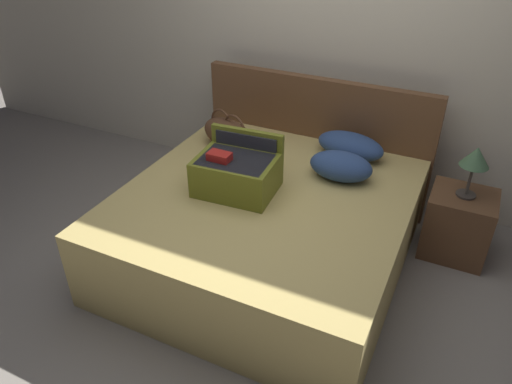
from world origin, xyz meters
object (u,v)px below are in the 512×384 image
Objects in this scene: table_lamp at (475,159)px; pillow_near_headboard at (350,146)px; hard_case_large at (237,172)px; duffel_bag at (228,134)px; bed at (265,229)px; pillow_center_head at (341,166)px; nightstand at (458,224)px.

pillow_near_headboard is at bearing 175.80° from table_lamp.
hard_case_large is 0.63m from duffel_bag.
pillow_center_head is (0.38, 0.41, 0.38)m from bed.
nightstand is at bearing 18.64° from pillow_center_head.
bed is 0.46m from hard_case_large.
hard_case_large is 1.24× the size of pillow_center_head.
pillow_near_headboard is 0.34m from pillow_center_head.
duffel_bag reaches higher than nightstand.
table_lamp is (1.39, 0.72, 0.07)m from hard_case_large.
duffel_bag is at bearing 119.58° from hard_case_large.
nightstand is at bearing -4.20° from pillow_near_headboard.
bed is at bearing 4.72° from hard_case_large.
pillow_center_head reaches higher than nightstand.
hard_case_large is at bearing -152.62° from table_lamp.
hard_case_large is at bearing -171.30° from bed.
bed is at bearing -42.39° from duffel_bag.
duffel_bag is (-0.54, 0.49, 0.40)m from bed.
pillow_center_head reaches higher than bed.
table_lamp reaches higher than nightstand.
pillow_near_headboard is (0.35, 0.75, 0.37)m from bed.
nightstand is (1.73, 0.20, -0.43)m from duffel_bag.
duffel_bag reaches higher than pillow_center_head.
duffel_bag is at bearing 137.61° from bed.
pillow_near_headboard is at bearing 95.40° from pillow_center_head.
hard_case_large is 1.56m from table_lamp.
hard_case_large reaches higher than table_lamp.
duffel_bag is 1.12× the size of nightstand.
hard_case_large reaches higher than nightstand.
table_lamp is at bearing 23.40° from hard_case_large.
pillow_center_head is 0.89× the size of nightstand.
table_lamp is at bearing -90.00° from nightstand.
table_lamp is at bearing 6.47° from duffel_bag.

